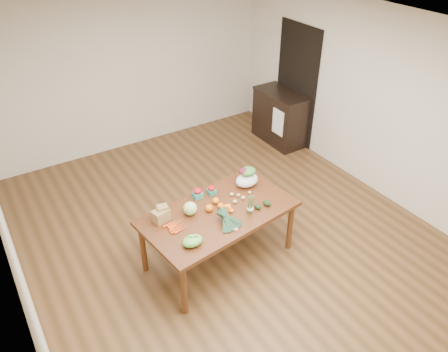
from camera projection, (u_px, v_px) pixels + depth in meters
floor at (226, 232)px, 5.95m from camera, size 6.00×6.00×0.00m
ceiling at (226, 30)px, 4.47m from camera, size 5.00×6.00×0.02m
room_walls at (226, 145)px, 5.21m from camera, size 5.02×6.02×2.70m
dining_table at (219, 235)px, 5.32m from camera, size 1.91×1.22×0.75m
doorway_dark at (296, 85)px, 7.61m from camera, size 0.02×1.00×2.10m
cabinet at (280, 117)px, 7.86m from camera, size 0.52×1.02×0.94m
dish_towel at (278, 122)px, 7.51m from camera, size 0.02×0.28×0.45m
paper_bag at (161, 214)px, 4.93m from camera, size 0.27×0.23×0.17m
cabbage at (190, 208)px, 5.03m from camera, size 0.16×0.16×0.16m
strawberry_basket_a at (198, 194)px, 5.32m from camera, size 0.12×0.12×0.10m
strawberry_basket_b at (212, 191)px, 5.39m from camera, size 0.11×0.11×0.09m
orange_a at (209, 208)px, 5.09m from camera, size 0.09×0.09×0.09m
orange_b at (216, 201)px, 5.22m from camera, size 0.08×0.08×0.08m
orange_c at (221, 206)px, 5.14m from camera, size 0.07×0.07×0.07m
mandarin_cluster at (227, 207)px, 5.12m from camera, size 0.20×0.20×0.08m
carrots at (176, 226)px, 4.87m from camera, size 0.25×0.24×0.03m
snap_pea_bag at (193, 241)px, 4.61m from camera, size 0.23×0.17×0.10m
kale_bunch at (230, 220)px, 4.85m from camera, size 0.37×0.44×0.16m
asparagus_bundle at (250, 204)px, 5.02m from camera, size 0.09×0.13×0.26m
potato_a at (235, 201)px, 5.24m from camera, size 0.06×0.05×0.05m
potato_b at (243, 198)px, 5.30m from camera, size 0.05×0.05×0.05m
potato_c at (238, 195)px, 5.35m from camera, size 0.05×0.04×0.04m
potato_d at (232, 194)px, 5.37m from camera, size 0.05×0.05×0.05m
potato_e at (250, 193)px, 5.40m from camera, size 0.05×0.04×0.04m
avocado_a at (257, 207)px, 5.14m from camera, size 0.09×0.11×0.06m
avocado_b at (267, 203)px, 5.19m from camera, size 0.10×0.12×0.07m
salad_bag at (247, 178)px, 5.50m from camera, size 0.33×0.27×0.24m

